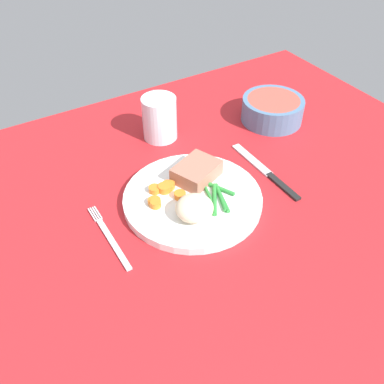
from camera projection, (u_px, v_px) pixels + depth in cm
name	position (u px, v px, depth cm)	size (l,w,h in cm)	color
dining_table	(196.00, 210.00, 80.13)	(120.00, 90.00, 2.00)	red
dinner_plate	(192.00, 199.00, 79.65)	(25.83, 25.83, 1.60)	white
meat_portion	(197.00, 172.00, 82.04)	(8.53, 6.60, 3.07)	#A86B56
mashed_potatoes	(194.00, 208.00, 73.97)	(6.71, 6.55, 3.83)	beige
carrot_slices	(164.00, 192.00, 79.02)	(7.04, 6.05, 1.30)	orange
green_beans	(218.00, 196.00, 78.55)	(6.76, 9.42, 0.81)	#2D8C38
fork	(109.00, 237.00, 73.41)	(1.44, 16.60, 0.40)	silver
knife	(266.00, 172.00, 86.59)	(1.70, 20.50, 0.64)	black
water_glass	(160.00, 121.00, 93.67)	(7.54, 7.54, 9.62)	silver
salad_bowl	(273.00, 109.00, 99.48)	(14.23, 14.23, 5.50)	#4C7299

